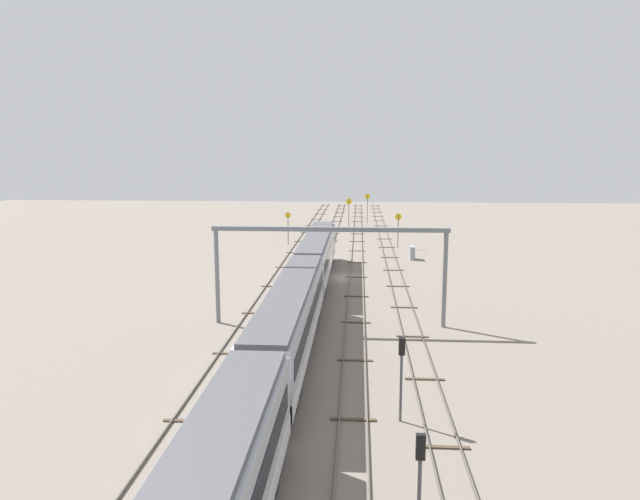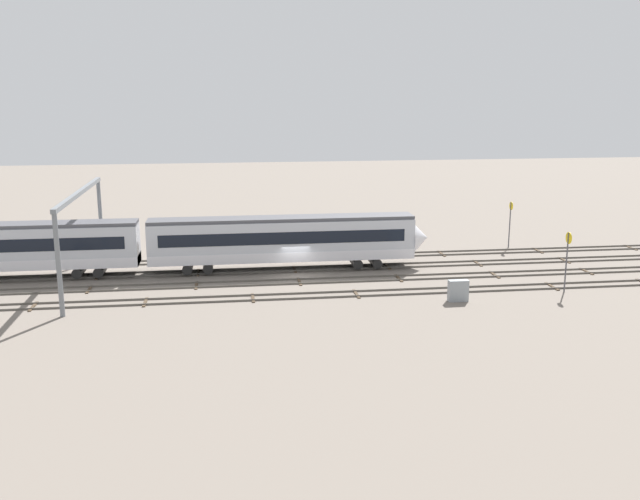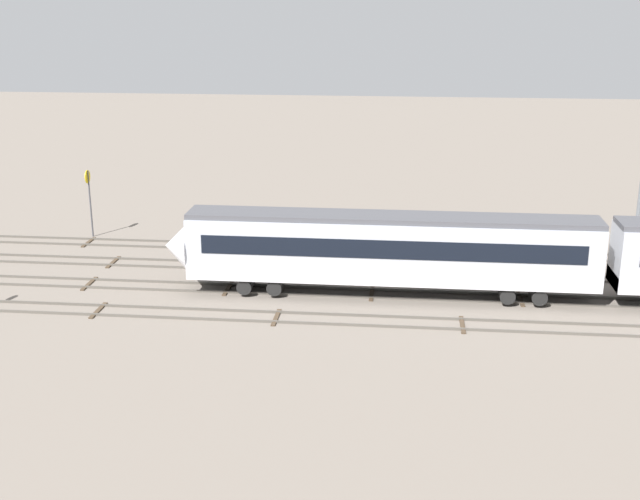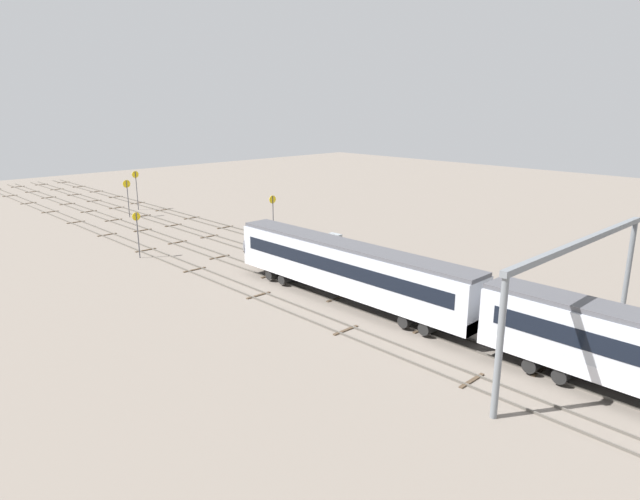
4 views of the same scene
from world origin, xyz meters
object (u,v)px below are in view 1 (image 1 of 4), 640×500
at_px(signal_light_trackside_approach, 420,477).
at_px(signal_light_trackside_departure, 401,367).
at_px(speed_sign_mid_trackside, 367,204).
at_px(speed_sign_far_trackside, 349,208).
at_px(relay_cabinet, 412,253).
at_px(train, 262,390).
at_px(overhead_gantry, 330,251).
at_px(speed_sign_near_foreground, 398,225).
at_px(speed_sign_distant_end, 288,224).

relative_size(signal_light_trackside_approach, signal_light_trackside_departure, 1.01).
relative_size(speed_sign_mid_trackside, speed_sign_far_trackside, 1.11).
distance_m(speed_sign_mid_trackside, relay_cabinet, 37.71).
bearing_deg(relay_cabinet, speed_sign_far_trackside, 15.18).
bearing_deg(train, relay_cabinet, -13.13).
distance_m(speed_sign_mid_trackside, signal_light_trackside_approach, 94.20).
distance_m(overhead_gantry, signal_light_trackside_approach, 27.62).
distance_m(speed_sign_far_trackside, signal_light_trackside_departure, 79.56).
xyz_separation_m(speed_sign_mid_trackside, signal_light_trackside_departure, (-83.92, -0.62, -0.95)).
distance_m(speed_sign_near_foreground, signal_light_trackside_departure, 56.30).
height_order(speed_sign_near_foreground, signal_light_trackside_departure, speed_sign_near_foreground).
bearing_deg(speed_sign_near_foreground, train, 170.10).
distance_m(speed_sign_near_foreground, speed_sign_distant_end, 16.56).
relative_size(speed_sign_near_foreground, relay_cabinet, 2.95).
bearing_deg(train, signal_light_trackside_approach, -138.83).
xyz_separation_m(speed_sign_mid_trackside, speed_sign_distant_end, (-25.75, 12.31, -0.76)).
bearing_deg(speed_sign_mid_trackside, signal_light_trackside_approach, -179.69).
bearing_deg(speed_sign_far_trackside, speed_sign_near_foreground, -161.84).
relative_size(overhead_gantry, speed_sign_distant_end, 3.87).
distance_m(overhead_gantry, speed_sign_near_foreground, 40.30).
xyz_separation_m(speed_sign_far_trackside, signal_light_trackside_departure, (-79.45, -4.12, -0.65)).
bearing_deg(relay_cabinet, speed_sign_near_foreground, 7.52).
bearing_deg(signal_light_trackside_approach, train, 41.17).
bearing_deg(overhead_gantry, speed_sign_distant_end, 11.45).
height_order(speed_sign_distant_end, signal_light_trackside_approach, speed_sign_distant_end).
relative_size(speed_sign_far_trackside, relay_cabinet, 3.14).
xyz_separation_m(overhead_gantry, speed_sign_near_foreground, (39.39, -8.06, -2.79)).
bearing_deg(relay_cabinet, speed_sign_mid_trackside, 8.23).
height_order(signal_light_trackside_departure, relay_cabinet, signal_light_trackside_departure).
bearing_deg(overhead_gantry, speed_sign_mid_trackside, -3.35).
bearing_deg(overhead_gantry, relay_cabinet, -17.29).
relative_size(speed_sign_mid_trackside, signal_light_trackside_departure, 1.31).
distance_m(speed_sign_distant_end, signal_light_trackside_approach, 69.63).
xyz_separation_m(overhead_gantry, signal_light_trackside_departure, (-16.81, -4.55, -3.15)).
bearing_deg(signal_light_trackside_approach, speed_sign_mid_trackside, 0.31).
xyz_separation_m(speed_sign_mid_trackside, speed_sign_far_trackside, (-4.47, 3.50, -0.31)).
bearing_deg(signal_light_trackside_departure, speed_sign_distant_end, 12.53).
distance_m(train, overhead_gantry, 19.91).
relative_size(train, speed_sign_near_foreground, 19.93).
distance_m(overhead_gantry, speed_sign_far_trackside, 62.70).
bearing_deg(speed_sign_mid_trackside, train, 175.95).
xyz_separation_m(speed_sign_near_foreground, signal_light_trackside_departure, (-56.19, 3.51, -0.36)).
distance_m(signal_light_trackside_departure, relay_cabinet, 47.01).
bearing_deg(speed_sign_near_foreground, signal_light_trackside_approach, 176.88).
height_order(overhead_gantry, relay_cabinet, overhead_gantry).
distance_m(speed_sign_mid_trackside, signal_light_trackside_departure, 83.93).
distance_m(train, relay_cabinet, 50.75).
xyz_separation_m(train, speed_sign_mid_trackside, (86.60, -6.14, 1.25)).
bearing_deg(speed_sign_far_trackside, speed_sign_mid_trackside, -38.07).
height_order(overhead_gantry, speed_sign_distant_end, overhead_gantry).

